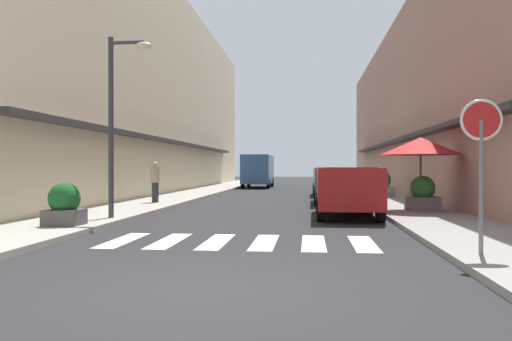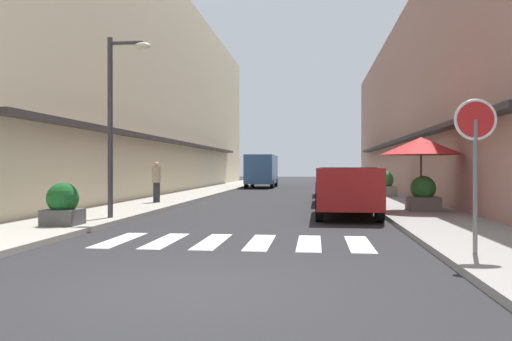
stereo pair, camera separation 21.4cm
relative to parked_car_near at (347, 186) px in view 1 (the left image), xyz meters
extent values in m
plane|color=#232326|center=(-2.46, 10.84, -0.92)|extent=(110.78, 110.78, 0.00)
cube|color=#9E998E|center=(-7.24, 10.84, -0.86)|extent=(2.51, 70.50, 0.12)
cube|color=gray|center=(2.31, 10.84, -0.86)|extent=(2.51, 70.50, 0.12)
cube|color=beige|center=(-10.99, 12.36, 4.90)|extent=(5.00, 47.32, 11.65)
cube|color=#332D2D|center=(-8.24, 12.36, 1.88)|extent=(0.50, 33.12, 0.16)
cube|color=#A87A6B|center=(6.06, 12.36, 3.86)|extent=(5.00, 47.32, 9.57)
cube|color=#332D2D|center=(3.31, 12.36, 1.88)|extent=(0.50, 33.12, 0.16)
cube|color=silver|center=(-4.84, -5.42, -0.92)|extent=(0.45, 2.20, 0.01)
cube|color=silver|center=(-3.89, -5.42, -0.92)|extent=(0.45, 2.20, 0.01)
cube|color=silver|center=(-2.94, -5.42, -0.92)|extent=(0.45, 2.20, 0.01)
cube|color=silver|center=(-1.99, -5.42, -0.92)|extent=(0.45, 2.20, 0.01)
cube|color=silver|center=(-1.04, -5.42, -0.92)|extent=(0.45, 2.20, 0.01)
cube|color=silver|center=(-0.09, -5.42, -0.92)|extent=(0.45, 2.20, 0.01)
cube|color=maroon|center=(0.00, 0.04, -0.04)|extent=(1.79, 4.27, 1.13)
cube|color=black|center=(0.00, -0.17, 0.27)|extent=(1.49, 2.39, 0.56)
cylinder|color=black|center=(-0.78, 1.45, -0.60)|extent=(0.23, 0.64, 0.64)
cylinder|color=black|center=(0.81, 1.44, -0.60)|extent=(0.23, 0.64, 0.64)
cylinder|color=black|center=(-0.81, -1.36, -0.60)|extent=(0.23, 0.64, 0.64)
cylinder|color=black|center=(0.78, -1.37, -0.60)|extent=(0.23, 0.64, 0.64)
cube|color=#4C5156|center=(0.00, 5.69, -0.04)|extent=(1.78, 4.48, 1.13)
cube|color=black|center=(0.00, 5.47, 0.27)|extent=(1.49, 2.51, 0.56)
cylinder|color=black|center=(-0.78, 7.17, -0.60)|extent=(0.22, 0.64, 0.64)
cylinder|color=black|center=(0.81, 7.16, -0.60)|extent=(0.22, 0.64, 0.64)
cylinder|color=black|center=(-0.81, 4.22, -0.60)|extent=(0.22, 0.64, 0.64)
cylinder|color=black|center=(0.78, 4.21, -0.60)|extent=(0.22, 0.64, 0.64)
cube|color=silver|center=(0.00, 11.52, -0.04)|extent=(1.75, 4.14, 1.13)
cube|color=black|center=(0.00, 11.31, 0.27)|extent=(1.47, 2.32, 0.56)
cylinder|color=black|center=(-0.79, 12.89, -0.60)|extent=(0.22, 0.64, 0.64)
cylinder|color=black|center=(0.80, 12.89, -0.60)|extent=(0.22, 0.64, 0.64)
cylinder|color=black|center=(-0.80, 10.15, -0.60)|extent=(0.22, 0.64, 0.64)
cylinder|color=black|center=(0.79, 10.15, -0.60)|extent=(0.22, 0.64, 0.64)
cube|color=#33598C|center=(-4.78, 21.94, 0.41)|extent=(1.96, 5.40, 2.03)
cube|color=black|center=(-4.78, 21.67, 1.17)|extent=(1.65, 3.03, 0.56)
cylinder|color=black|center=(-5.67, 23.73, -0.60)|extent=(0.22, 0.64, 0.64)
cylinder|color=black|center=(-3.88, 23.72, -0.60)|extent=(0.22, 0.64, 0.64)
cylinder|color=black|center=(-5.68, 20.16, -0.60)|extent=(0.22, 0.64, 0.64)
cylinder|color=black|center=(-3.89, 20.16, -0.60)|extent=(0.22, 0.64, 0.64)
cylinder|color=slate|center=(1.55, -7.07, 0.24)|extent=(0.07, 0.07, 2.09)
cylinder|color=red|center=(1.55, -7.07, 1.29)|extent=(0.64, 0.03, 0.64)
torus|color=white|center=(1.55, -7.07, 1.29)|extent=(0.65, 0.05, 0.65)
cylinder|color=#38383D|center=(-6.41, -2.04, 1.62)|extent=(0.14, 0.14, 4.84)
cylinder|color=#38383D|center=(-5.96, -2.04, 3.89)|extent=(0.90, 0.10, 0.10)
ellipsoid|color=beige|center=(-5.51, -2.04, 3.79)|extent=(0.44, 0.28, 0.20)
cylinder|color=#262626|center=(2.34, 1.09, -0.77)|extent=(0.48, 0.48, 0.06)
cylinder|color=#4C3823|center=(2.34, 1.09, 0.21)|extent=(0.06, 0.06, 2.02)
cone|color=red|center=(2.34, 1.09, 1.21)|extent=(2.51, 2.51, 0.55)
cube|color=#4C4C4C|center=(-6.80, -3.92, -0.62)|extent=(0.79, 0.79, 0.37)
sphere|color=#195623|center=(-6.80, -3.92, -0.17)|extent=(0.74, 0.74, 0.74)
cube|color=slate|center=(2.43, 1.25, -0.59)|extent=(0.95, 0.95, 0.43)
sphere|color=#2D7533|center=(2.43, 1.25, -0.10)|extent=(0.77, 0.77, 0.77)
cube|color=gray|center=(2.28, 9.23, -0.56)|extent=(1.05, 1.05, 0.48)
sphere|color=#2D7533|center=(2.28, 9.23, -0.03)|extent=(0.85, 0.85, 0.85)
cylinder|color=#282B33|center=(-7.02, 3.99, -0.42)|extent=(0.26, 0.26, 0.76)
cylinder|color=tan|center=(-7.02, 3.99, 0.26)|extent=(0.34, 0.34, 0.60)
sphere|color=tan|center=(-7.02, 3.99, 0.66)|extent=(0.21, 0.21, 0.21)
camera|label=1|loc=(-1.14, -15.46, 0.55)|focal=36.34mm
camera|label=2|loc=(-0.93, -15.44, 0.55)|focal=36.34mm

